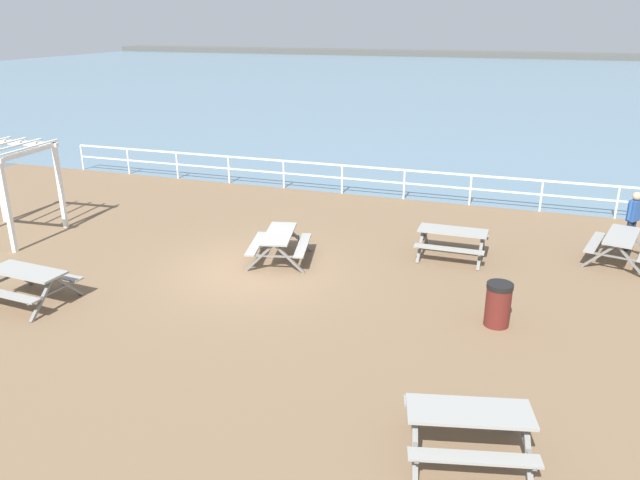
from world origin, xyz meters
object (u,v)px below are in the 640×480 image
(picnic_table_near_left, at_px, (621,242))
(visitor, at_px, (633,217))
(litter_bin, at_px, (498,304))
(picnic_table_far_left, at_px, (452,237))
(picnic_table_near_right, at_px, (469,421))
(picnic_table_far_right, at_px, (28,278))
(picnic_table_mid_centre, at_px, (279,240))

(picnic_table_near_left, xyz_separation_m, visitor, (0.37, 1.15, 0.36))
(litter_bin, bearing_deg, picnic_table_far_left, 111.25)
(picnic_table_far_left, bearing_deg, picnic_table_near_left, 13.83)
(picnic_table_near_right, bearing_deg, picnic_table_far_right, 154.61)
(picnic_table_near_right, distance_m, litter_bin, 4.34)
(picnic_table_near_right, bearing_deg, visitor, 58.14)
(litter_bin, bearing_deg, visitor, 61.24)
(picnic_table_near_left, xyz_separation_m, picnic_table_far_right, (-12.87, -6.90, 0.00))
(picnic_table_near_left, distance_m, litter_bin, 5.41)
(picnic_table_far_right, bearing_deg, picnic_table_far_left, 38.56)
(picnic_table_far_right, bearing_deg, picnic_table_mid_centre, 48.00)
(picnic_table_far_right, distance_m, visitor, 15.50)
(picnic_table_near_left, bearing_deg, visitor, -3.93)
(picnic_table_far_right, height_order, visitor, visitor)
(picnic_table_near_right, relative_size, picnic_table_far_right, 1.10)
(picnic_table_near_right, bearing_deg, litter_bin, 74.30)
(picnic_table_mid_centre, bearing_deg, picnic_table_near_right, -151.41)
(picnic_table_far_right, xyz_separation_m, litter_bin, (10.07, 2.27, -0.10))
(picnic_table_near_left, relative_size, picnic_table_far_right, 1.10)
(visitor, bearing_deg, picnic_table_far_left, 63.22)
(picnic_table_far_left, xyz_separation_m, picnic_table_far_right, (-8.66, -5.89, 0.00))
(picnic_table_far_left, distance_m, litter_bin, 3.89)
(visitor, xyz_separation_m, litter_bin, (-3.17, -5.78, -0.47))
(litter_bin, bearing_deg, picnic_table_mid_centre, 161.53)
(visitor, bearing_deg, picnic_table_near_left, 110.26)
(picnic_table_mid_centre, height_order, visitor, visitor)
(visitor, bearing_deg, picnic_table_far_right, 69.30)
(picnic_table_near_right, distance_m, picnic_table_mid_centre, 8.34)
(picnic_table_mid_centre, distance_m, picnic_table_far_right, 6.04)
(picnic_table_near_left, distance_m, picnic_table_far_left, 4.33)
(picnic_table_far_left, relative_size, visitor, 1.09)
(picnic_table_mid_centre, relative_size, picnic_table_far_right, 1.10)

